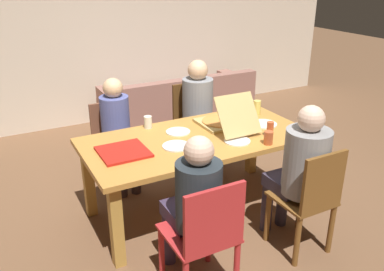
{
  "coord_description": "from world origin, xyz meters",
  "views": [
    {
      "loc": [
        -1.61,
        -2.94,
        2.17
      ],
      "look_at": [
        0.0,
        0.1,
        0.73
      ],
      "focal_mm": 38.14,
      "sensor_mm": 36.0,
      "label": 1
    }
  ],
  "objects_px": {
    "plate_3": "(264,124)",
    "drinking_glass_0": "(270,129)",
    "person_2": "(301,166)",
    "plate_0": "(237,141)",
    "dining_table": "(197,147)",
    "pizza_box_1": "(223,121)",
    "drinking_glass_1": "(257,108)",
    "person_0": "(200,106)",
    "chair_1": "(205,235)",
    "chair_0": "(194,120)",
    "drinking_glass_3": "(148,122)",
    "plate_1": "(178,132)",
    "person_1": "(194,200)",
    "couch": "(179,105)",
    "plate_2": "(176,146)",
    "person_3": "(118,126)",
    "chair_3": "(115,138)",
    "drinking_glass_2": "(268,138)",
    "chair_2": "(310,199)"
  },
  "relations": [
    {
      "from": "pizza_box_1",
      "to": "drinking_glass_2",
      "type": "distance_m",
      "value": 0.55
    },
    {
      "from": "chair_3",
      "to": "plate_2",
      "type": "xyz_separation_m",
      "value": [
        0.22,
        -1.06,
        0.28
      ]
    },
    {
      "from": "person_1",
      "to": "plate_1",
      "type": "bearing_deg",
      "value": 69.59
    },
    {
      "from": "plate_3",
      "to": "couch",
      "type": "xyz_separation_m",
      "value": [
        0.16,
        2.18,
        -0.48
      ]
    },
    {
      "from": "chair_0",
      "to": "person_1",
      "type": "distance_m",
      "value": 2.01
    },
    {
      "from": "drinking_glass_3",
      "to": "pizza_box_1",
      "type": "bearing_deg",
      "value": -24.3
    },
    {
      "from": "couch",
      "to": "plate_3",
      "type": "bearing_deg",
      "value": -94.16
    },
    {
      "from": "chair_3",
      "to": "drinking_glass_0",
      "type": "xyz_separation_m",
      "value": [
        1.05,
        -1.25,
        0.35
      ]
    },
    {
      "from": "drinking_glass_3",
      "to": "drinking_glass_1",
      "type": "bearing_deg",
      "value": -8.74
    },
    {
      "from": "person_2",
      "to": "plate_0",
      "type": "height_order",
      "value": "person_2"
    },
    {
      "from": "plate_3",
      "to": "drinking_glass_2",
      "type": "distance_m",
      "value": 0.46
    },
    {
      "from": "person_2",
      "to": "plate_0",
      "type": "bearing_deg",
      "value": 110.52
    },
    {
      "from": "person_0",
      "to": "plate_2",
      "type": "distance_m",
      "value": 1.16
    },
    {
      "from": "person_0",
      "to": "person_2",
      "type": "bearing_deg",
      "value": -90.0
    },
    {
      "from": "person_1",
      "to": "plate_1",
      "type": "xyz_separation_m",
      "value": [
        0.37,
        1.0,
        0.07
      ]
    },
    {
      "from": "pizza_box_1",
      "to": "drinking_glass_1",
      "type": "relative_size",
      "value": 4.12
    },
    {
      "from": "drinking_glass_3",
      "to": "chair_0",
      "type": "bearing_deg",
      "value": 34.67
    },
    {
      "from": "person_0",
      "to": "pizza_box_1",
      "type": "xyz_separation_m",
      "value": [
        -0.13,
        -0.68,
        0.08
      ]
    },
    {
      "from": "pizza_box_1",
      "to": "plate_3",
      "type": "bearing_deg",
      "value": -22.2
    },
    {
      "from": "pizza_box_1",
      "to": "drinking_glass_3",
      "type": "xyz_separation_m",
      "value": [
        -0.64,
        0.29,
        0.01
      ]
    },
    {
      "from": "person_1",
      "to": "couch",
      "type": "bearing_deg",
      "value": 65.65
    },
    {
      "from": "chair_0",
      "to": "person_0",
      "type": "height_order",
      "value": "person_0"
    },
    {
      "from": "dining_table",
      "to": "person_3",
      "type": "relative_size",
      "value": 1.76
    },
    {
      "from": "pizza_box_1",
      "to": "drinking_glass_1",
      "type": "bearing_deg",
      "value": 13.61
    },
    {
      "from": "person_3",
      "to": "drinking_glass_2",
      "type": "relative_size",
      "value": 9.93
    },
    {
      "from": "chair_0",
      "to": "person_1",
      "type": "height_order",
      "value": "person_1"
    },
    {
      "from": "dining_table",
      "to": "plate_0",
      "type": "relative_size",
      "value": 8.8
    },
    {
      "from": "person_1",
      "to": "pizza_box_1",
      "type": "height_order",
      "value": "person_1"
    },
    {
      "from": "person_2",
      "to": "plate_3",
      "type": "relative_size",
      "value": 4.86
    },
    {
      "from": "drinking_glass_2",
      "to": "couch",
      "type": "relative_size",
      "value": 0.05
    },
    {
      "from": "chair_1",
      "to": "chair_3",
      "type": "height_order",
      "value": "chair_1"
    },
    {
      "from": "plate_3",
      "to": "drinking_glass_0",
      "type": "bearing_deg",
      "value": -117.2
    },
    {
      "from": "chair_0",
      "to": "chair_3",
      "type": "height_order",
      "value": "chair_0"
    },
    {
      "from": "person_0",
      "to": "plate_2",
      "type": "bearing_deg",
      "value": -128.83
    },
    {
      "from": "chair_1",
      "to": "plate_1",
      "type": "bearing_deg",
      "value": 72.2
    },
    {
      "from": "person_1",
      "to": "person_3",
      "type": "distance_m",
      "value": 1.64
    },
    {
      "from": "drinking_glass_3",
      "to": "couch",
      "type": "height_order",
      "value": "drinking_glass_3"
    },
    {
      "from": "person_2",
      "to": "pizza_box_1",
      "type": "distance_m",
      "value": 0.96
    },
    {
      "from": "chair_1",
      "to": "person_0",
      "type": "bearing_deg",
      "value": 62.07
    },
    {
      "from": "person_0",
      "to": "drinking_glass_0",
      "type": "bearing_deg",
      "value": -84.56
    },
    {
      "from": "chair_0",
      "to": "drinking_glass_3",
      "type": "relative_size",
      "value": 8.09
    },
    {
      "from": "person_0",
      "to": "person_3",
      "type": "xyz_separation_m",
      "value": [
        -0.95,
        0.01,
        -0.06
      ]
    },
    {
      "from": "person_0",
      "to": "pizza_box_1",
      "type": "height_order",
      "value": "person_0"
    },
    {
      "from": "person_1",
      "to": "chair_2",
      "type": "xyz_separation_m",
      "value": [
        0.95,
        -0.14,
        -0.2
      ]
    },
    {
      "from": "chair_0",
      "to": "person_0",
      "type": "xyz_separation_m",
      "value": [
        -0.0,
        -0.14,
        0.21
      ]
    },
    {
      "from": "chair_0",
      "to": "plate_0",
      "type": "height_order",
      "value": "chair_0"
    },
    {
      "from": "plate_1",
      "to": "couch",
      "type": "height_order",
      "value": "plate_1"
    },
    {
      "from": "dining_table",
      "to": "person_2",
      "type": "bearing_deg",
      "value": -60.21
    },
    {
      "from": "plate_2",
      "to": "drinking_glass_1",
      "type": "distance_m",
      "value": 1.14
    },
    {
      "from": "chair_1",
      "to": "drinking_glass_1",
      "type": "xyz_separation_m",
      "value": [
        1.3,
        1.22,
        0.33
      ]
    }
  ]
}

